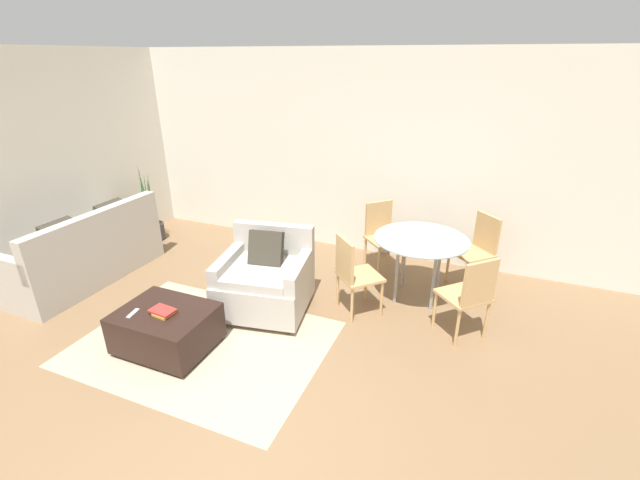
% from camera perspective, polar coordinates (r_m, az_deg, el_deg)
% --- Properties ---
extents(ground_plane, '(20.00, 20.00, 0.00)m').
position_cam_1_polar(ground_plane, '(3.77, -12.96, -21.82)').
color(ground_plane, brown).
extents(wall_back, '(12.00, 0.06, 2.75)m').
position_cam_1_polar(wall_back, '(5.97, 5.38, 11.10)').
color(wall_back, silver).
rests_on(wall_back, ground_plane).
extents(wall_left, '(0.06, 12.00, 2.75)m').
position_cam_1_polar(wall_left, '(6.36, -32.24, 8.38)').
color(wall_left, silver).
rests_on(wall_left, ground_plane).
extents(area_rug, '(2.39, 1.75, 0.01)m').
position_cam_1_polar(area_rug, '(4.54, -15.23, -13.11)').
color(area_rug, tan).
rests_on(area_rug, ground_plane).
extents(couch, '(0.82, 1.89, 0.94)m').
position_cam_1_polar(couch, '(6.13, -28.71, -1.87)').
color(couch, '#B2ADA3').
rests_on(couch, ground_plane).
extents(armchair, '(1.07, 1.04, 0.91)m').
position_cam_1_polar(armchair, '(4.78, -7.29, -5.28)').
color(armchair, '#B2ADA3').
rests_on(armchair, ground_plane).
extents(ottoman, '(0.87, 0.69, 0.42)m').
position_cam_1_polar(ottoman, '(4.46, -19.77, -10.94)').
color(ottoman, black).
rests_on(ottoman, ground_plane).
extents(book_stack, '(0.25, 0.18, 0.04)m').
position_cam_1_polar(book_stack, '(4.30, -20.17, -8.96)').
color(book_stack, gold).
rests_on(book_stack, ottoman).
extents(tv_remote_primary, '(0.07, 0.16, 0.01)m').
position_cam_1_polar(tv_remote_primary, '(4.42, -23.67, -8.93)').
color(tv_remote_primary, '#B7B7BC').
rests_on(tv_remote_primary, ottoman).
extents(potted_plant, '(0.34, 0.34, 1.19)m').
position_cam_1_polar(potted_plant, '(7.06, -21.53, 2.12)').
color(potted_plant, '#333338').
rests_on(potted_plant, ground_plane).
extents(dining_table, '(1.06, 1.06, 0.76)m').
position_cam_1_polar(dining_table, '(4.95, 13.28, -0.73)').
color(dining_table, '#8C9E99').
rests_on(dining_table, ground_plane).
extents(dining_chair_near_left, '(0.59, 0.59, 0.90)m').
position_cam_1_polar(dining_chair_near_left, '(4.60, 4.41, -4.13)').
color(dining_chair_near_left, tan).
rests_on(dining_chair_near_left, ground_plane).
extents(dining_chair_near_right, '(0.59, 0.59, 0.90)m').
position_cam_1_polar(dining_chair_near_right, '(4.44, 19.38, -6.64)').
color(dining_chair_near_right, tan).
rests_on(dining_chair_near_right, ground_plane).
extents(dining_chair_far_left, '(0.59, 0.59, 0.90)m').
position_cam_1_polar(dining_chair_far_left, '(5.66, 8.24, 1.13)').
color(dining_chair_far_left, tan).
rests_on(dining_chair_far_left, ground_plane).
extents(dining_chair_far_right, '(0.59, 0.59, 0.90)m').
position_cam_1_polar(dining_chair_far_right, '(5.52, 20.35, -0.74)').
color(dining_chair_far_right, tan).
rests_on(dining_chair_far_right, ground_plane).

